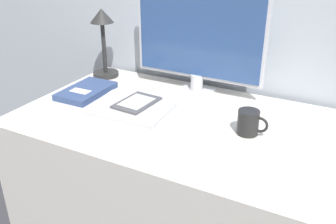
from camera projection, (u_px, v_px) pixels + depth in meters
name	position (u px, v px, depth m)	size (l,w,h in m)	color
desk	(177.00, 192.00, 1.64)	(1.26, 0.77, 0.72)	silver
monitor	(198.00, 40.00, 1.62)	(0.60, 0.11, 0.45)	silver
keyboard	(212.00, 144.00, 1.28)	(0.26, 0.10, 0.01)	silver
laptop	(131.00, 108.00, 1.54)	(0.33, 0.26, 0.02)	#BCBCC1
ereader	(137.00, 103.00, 1.55)	(0.14, 0.20, 0.01)	#4C4C51
desk_lamp	(103.00, 34.00, 1.83)	(0.13, 0.13, 0.34)	#282828
notebook	(86.00, 91.00, 1.70)	(0.17, 0.27, 0.03)	#334775
coffee_mug	(249.00, 122.00, 1.35)	(0.11, 0.08, 0.09)	black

